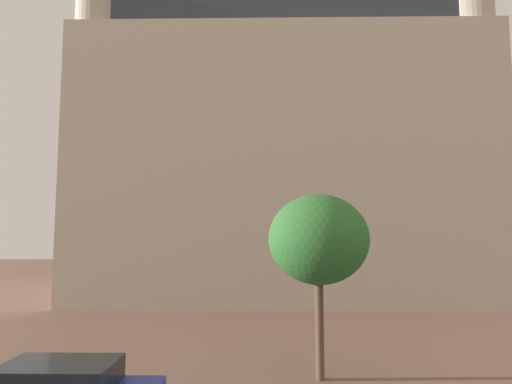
{
  "coord_description": "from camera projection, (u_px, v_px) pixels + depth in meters",
  "views": [
    {
      "loc": [
        0.01,
        0.99,
        4.39
      ],
      "look_at": [
        -0.16,
        11.43,
        5.37
      ],
      "focal_mm": 29.86,
      "sensor_mm": 36.0,
      "label": 1
    }
  ],
  "objects": [
    {
      "name": "tree_curb_far",
      "position": [
        318.0,
        240.0,
        13.06
      ],
      "size": [
        3.08,
        3.08,
        5.56
      ],
      "color": "brown",
      "rests_on": "ground_plane"
    },
    {
      "name": "landmark_building",
      "position": [
        284.0,
        150.0,
        31.85
      ],
      "size": [
        26.52,
        15.29,
        36.89
      ],
      "color": "#B2A893",
      "rests_on": "ground_plane"
    }
  ]
}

